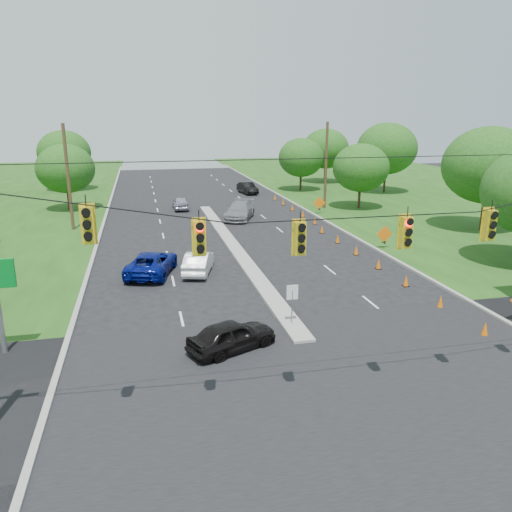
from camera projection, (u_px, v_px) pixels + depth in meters
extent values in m
plane|color=black|center=(340.00, 392.00, 17.93)|extent=(160.00, 160.00, 0.00)
cube|color=black|center=(340.00, 392.00, 17.93)|extent=(160.00, 14.00, 0.02)
cube|color=gray|center=(102.00, 229.00, 43.87)|extent=(0.25, 110.00, 0.16)
cube|color=gray|center=(319.00, 218.00, 48.25)|extent=(0.25, 110.00, 0.16)
cube|color=gray|center=(234.00, 247.00, 37.62)|extent=(1.00, 34.00, 0.18)
cylinder|color=gray|center=(292.00, 308.00, 23.31)|extent=(0.06, 0.06, 1.80)
cube|color=white|center=(292.00, 292.00, 23.09)|extent=(0.55, 0.04, 0.70)
cylinder|color=black|center=(364.00, 204.00, 15.09)|extent=(24.00, 0.04, 0.04)
cube|color=yellow|center=(88.00, 225.00, 13.42)|extent=(0.34, 0.24, 1.00)
cube|color=yellow|center=(200.00, 238.00, 14.22)|extent=(0.34, 0.24, 1.00)
cube|color=yellow|center=(300.00, 238.00, 14.91)|extent=(0.34, 0.24, 1.00)
cube|color=yellow|center=(406.00, 232.00, 15.67)|extent=(0.34, 0.24, 1.00)
cube|color=yellow|center=(489.00, 225.00, 16.30)|extent=(0.34, 0.24, 1.00)
cylinder|color=#422D1C|center=(68.00, 178.00, 42.13)|extent=(0.28, 0.28, 9.00)
cylinder|color=#422D1C|center=(326.00, 166.00, 52.23)|extent=(0.28, 0.28, 9.00)
cone|color=#E16008|center=(485.00, 329.00, 22.41)|extent=(0.32, 0.32, 0.70)
cone|color=#E16008|center=(441.00, 302.00, 25.69)|extent=(0.32, 0.32, 0.70)
cone|color=#E16008|center=(406.00, 281.00, 28.98)|extent=(0.32, 0.32, 0.70)
cone|color=#E16008|center=(379.00, 264.00, 32.26)|extent=(0.32, 0.32, 0.70)
cone|color=#E16008|center=(356.00, 250.00, 35.54)|extent=(0.32, 0.32, 0.70)
cone|color=#E16008|center=(338.00, 239.00, 38.82)|extent=(0.32, 0.32, 0.70)
cone|color=#E16008|center=(322.00, 229.00, 42.11)|extent=(0.32, 0.32, 0.70)
cone|color=#E16008|center=(315.00, 221.00, 45.52)|extent=(0.32, 0.32, 0.70)
cone|color=#E16008|center=(303.00, 214.00, 48.80)|extent=(0.32, 0.32, 0.70)
cone|color=#E16008|center=(292.00, 207.00, 52.08)|extent=(0.32, 0.32, 0.70)
cone|color=#E16008|center=(283.00, 202.00, 55.36)|extent=(0.32, 0.32, 0.70)
cone|color=#E16008|center=(275.00, 197.00, 58.65)|extent=(0.32, 0.32, 0.70)
cube|color=black|center=(384.00, 242.00, 37.00)|extent=(0.06, 0.58, 0.26)
cube|color=black|center=(384.00, 242.00, 37.00)|extent=(0.06, 0.58, 0.26)
cube|color=orange|center=(384.00, 234.00, 36.83)|extent=(1.27, 0.05, 1.27)
cube|color=black|center=(319.00, 209.00, 50.12)|extent=(0.06, 0.58, 0.26)
cube|color=black|center=(319.00, 209.00, 50.12)|extent=(0.06, 0.58, 0.26)
cube|color=orange|center=(319.00, 203.00, 49.96)|extent=(1.27, 0.05, 1.27)
cylinder|color=black|center=(69.00, 198.00, 52.06)|extent=(0.28, 0.28, 2.52)
ellipsoid|color=#194C14|center=(65.00, 169.00, 51.23)|extent=(5.88, 5.88, 5.04)
cylinder|color=black|center=(67.00, 180.00, 65.65)|extent=(0.28, 0.28, 2.88)
ellipsoid|color=#194C14|center=(64.00, 153.00, 64.69)|extent=(6.72, 6.72, 5.76)
cylinder|color=black|center=(483.00, 212.00, 42.88)|extent=(0.28, 0.28, 3.24)
ellipsoid|color=#194C14|center=(488.00, 165.00, 41.81)|extent=(7.56, 7.56, 6.48)
cylinder|color=black|center=(359.00, 197.00, 52.93)|extent=(0.28, 0.28, 2.52)
ellipsoid|color=#194C14|center=(361.00, 168.00, 52.10)|extent=(5.88, 5.88, 5.04)
cylinder|color=black|center=(385.00, 180.00, 63.95)|extent=(0.28, 0.28, 3.24)
ellipsoid|color=#194C14|center=(387.00, 149.00, 62.87)|extent=(7.56, 7.56, 6.48)
cylinder|color=black|center=(325.00, 173.00, 73.44)|extent=(0.28, 0.28, 2.88)
ellipsoid|color=#194C14|center=(326.00, 149.00, 72.49)|extent=(6.72, 6.72, 5.76)
cylinder|color=black|center=(301.00, 181.00, 65.63)|extent=(0.28, 0.28, 2.52)
ellipsoid|color=#194C14|center=(301.00, 157.00, 64.79)|extent=(5.88, 5.88, 5.04)
imported|color=black|center=(232.00, 336.00, 20.97)|extent=(4.22, 3.03, 1.33)
imported|color=white|center=(199.00, 262.00, 31.42)|extent=(2.53, 4.43, 1.38)
imported|color=navy|center=(152.00, 263.00, 31.11)|extent=(3.76, 5.69, 1.45)
imported|color=gray|center=(240.00, 211.00, 47.78)|extent=(4.20, 6.04, 1.62)
imported|color=#9290A3|center=(181.00, 203.00, 52.66)|extent=(1.62, 3.96, 1.35)
imported|color=black|center=(247.00, 188.00, 63.40)|extent=(2.12, 4.49, 1.42)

